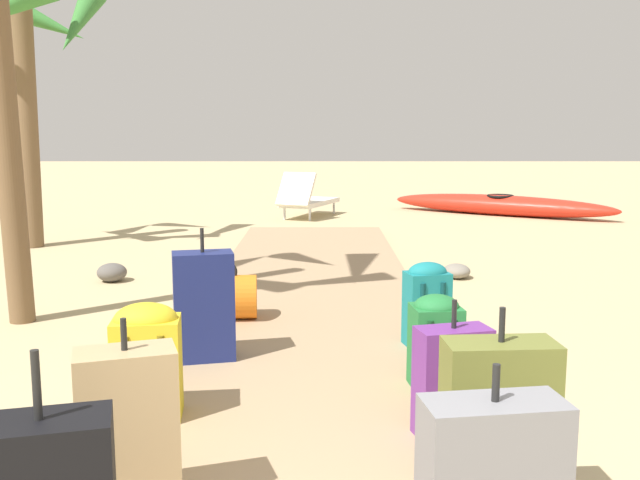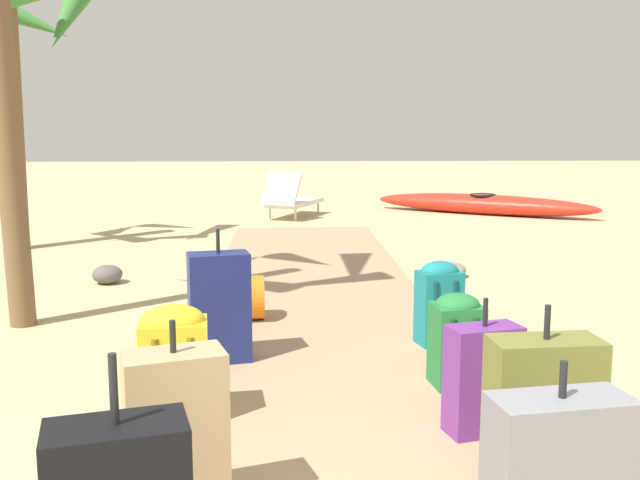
# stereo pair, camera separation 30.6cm
# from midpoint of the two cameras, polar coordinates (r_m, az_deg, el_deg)

# --- Properties ---
(ground_plane) EXTENTS (60.00, 60.00, 0.00)m
(ground_plane) POSITION_cam_midpoint_polar(r_m,az_deg,el_deg) (5.23, 0.93, -8.40)
(ground_plane) COLOR tan
(boardwalk) EXTENTS (1.96, 9.50, 0.08)m
(boardwalk) POSITION_cam_midpoint_polar(r_m,az_deg,el_deg) (6.13, 0.80, -5.41)
(boardwalk) COLOR tan
(boardwalk) RESTS_ON ground
(duffel_bag_orange) EXTENTS (0.48, 0.38, 0.46)m
(duffel_bag_orange) POSITION_cam_midpoint_polar(r_m,az_deg,el_deg) (5.61, -5.79, -4.56)
(duffel_bag_orange) COLOR orange
(duffel_bag_orange) RESTS_ON boardwalk
(suitcase_olive) EXTENTS (0.45, 0.24, 0.80)m
(suitcase_olive) POSITION_cam_midpoint_polar(r_m,az_deg,el_deg) (2.99, 17.16, -13.95)
(suitcase_olive) COLOR olive
(suitcase_olive) RESTS_ON boardwalk
(suitcase_purple) EXTENTS (0.39, 0.26, 0.67)m
(suitcase_purple) POSITION_cam_midpoint_polar(r_m,az_deg,el_deg) (3.57, 13.15, -11.05)
(suitcase_purple) COLOR #6B2D84
(suitcase_purple) RESTS_ON boardwalk
(backpack_teal) EXTENTS (0.33, 0.27, 0.58)m
(backpack_teal) POSITION_cam_midpoint_polar(r_m,az_deg,el_deg) (4.94, 10.46, -4.93)
(backpack_teal) COLOR #197A7F
(backpack_teal) RESTS_ON boardwalk
(suitcase_navy) EXTENTS (0.42, 0.30, 0.86)m
(suitcase_navy) POSITION_cam_midpoint_polar(r_m,az_deg,el_deg) (4.61, -7.32, -5.28)
(suitcase_navy) COLOR navy
(suitcase_navy) RESTS_ON boardwalk
(suitcase_tan) EXTENTS (0.42, 0.32, 0.78)m
(suitcase_tan) POSITION_cam_midpoint_polar(r_m,az_deg,el_deg) (2.87, -12.02, -14.87)
(suitcase_tan) COLOR tan
(suitcase_tan) RESTS_ON boardwalk
(backpack_green) EXTENTS (0.30, 0.29, 0.55)m
(backpack_green) POSITION_cam_midpoint_polar(r_m,az_deg,el_deg) (4.17, 11.49, -7.82)
(backpack_green) COLOR #237538
(backpack_green) RESTS_ON boardwalk
(backpack_yellow) EXTENTS (0.37, 0.30, 0.60)m
(backpack_yellow) POSITION_cam_midpoint_polar(r_m,az_deg,el_deg) (3.75, -11.33, -9.24)
(backpack_yellow) COLOR gold
(backpack_yellow) RESTS_ON boardwalk
(palm_tree_far_left) EXTENTS (2.14, 2.21, 3.53)m
(palm_tree_far_left) POSITION_cam_midpoint_polar(r_m,az_deg,el_deg) (10.16, -22.24, 14.51)
(palm_tree_far_left) COLOR brown
(palm_tree_far_left) RESTS_ON ground
(lounge_chair) EXTENTS (1.13, 1.62, 0.82)m
(lounge_chair) POSITION_cam_midpoint_polar(r_m,az_deg,el_deg) (12.58, -0.27, 3.29)
(lounge_chair) COLOR white
(lounge_chair) RESTS_ON ground
(kayak) EXTENTS (3.87, 2.78, 0.37)m
(kayak) POSITION_cam_midpoint_polar(r_m,az_deg,el_deg) (13.43, 15.01, 2.73)
(kayak) COLOR red
(kayak) RESTS_ON ground
(rock_right_far) EXTENTS (0.29, 0.35, 0.15)m
(rock_right_far) POSITION_cam_midpoint_polar(r_m,az_deg,el_deg) (7.65, 12.18, -2.46)
(rock_right_far) COLOR gray
(rock_right_far) RESTS_ON ground
(rock_left_near) EXTENTS (0.32, 0.32, 0.19)m
(rock_left_near) POSITION_cam_midpoint_polar(r_m,az_deg,el_deg) (7.58, -15.15, -2.52)
(rock_left_near) COLOR #5B5651
(rock_left_near) RESTS_ON ground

